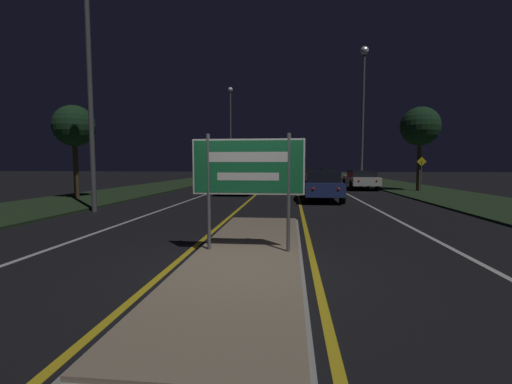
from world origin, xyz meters
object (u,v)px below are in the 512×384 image
at_px(car_receding_0, 321,185).
at_px(streetlight_right_near, 363,91).
at_px(highway_sign, 248,171).
at_px(car_receding_3, 327,173).
at_px(streetlight_left_near, 87,18).
at_px(car_approaching_1, 220,176).
at_px(warning_sign, 421,170).
at_px(car_receding_1, 361,179).
at_px(car_approaching_0, 238,182).
at_px(streetlight_left_far, 231,119).
at_px(car_receding_2, 306,175).

bearing_deg(car_receding_0, streetlight_right_near, 69.37).
distance_m(highway_sign, car_receding_3, 39.51).
xyz_separation_m(streetlight_left_near, car_approaching_1, (0.84, 19.05, -6.28)).
bearing_deg(streetlight_left_near, car_receding_0, 29.02).
height_order(streetlight_right_near, warning_sign, streetlight_right_near).
bearing_deg(car_receding_1, car_approaching_1, 152.99).
xyz_separation_m(highway_sign, car_receding_3, (5.58, 39.11, -0.92)).
bearing_deg(car_approaching_0, car_receding_3, 72.34).
bearing_deg(warning_sign, streetlight_right_near, 120.26).
xyz_separation_m(streetlight_left_far, warning_sign, (15.49, -17.56, -5.72)).
height_order(streetlight_right_near, car_receding_0, streetlight_right_near).
height_order(streetlight_left_near, warning_sign, streetlight_left_near).
bearing_deg(car_receding_1, streetlight_right_near, 77.56).
relative_size(streetlight_left_far, car_approaching_1, 2.55).
height_order(streetlight_left_far, streetlight_right_near, streetlight_left_far).
xyz_separation_m(car_receding_2, car_approaching_0, (-4.76, -15.50, -0.03)).
bearing_deg(car_receding_0, highway_sign, -102.47).
bearing_deg(streetlight_left_near, car_receding_2, 69.73).
xyz_separation_m(car_receding_3, car_approaching_0, (-7.96, -25.00, -0.03)).
bearing_deg(warning_sign, car_approaching_1, 151.05).
bearing_deg(streetlight_right_near, streetlight_left_far, 134.81).
height_order(car_receding_2, warning_sign, warning_sign).
xyz_separation_m(highway_sign, car_approaching_1, (-5.66, 24.59, -0.90)).
xyz_separation_m(streetlight_left_near, car_receding_3, (12.09, 33.56, -6.30)).
distance_m(streetlight_left_far, car_receding_0, 25.87).
bearing_deg(streetlight_right_near, car_receding_0, -110.63).
distance_m(streetlight_left_far, car_receding_1, 20.51).
bearing_deg(highway_sign, warning_sign, 60.89).
relative_size(streetlight_right_near, car_receding_2, 2.61).
distance_m(streetlight_left_near, streetlight_right_near, 20.24).
xyz_separation_m(streetlight_right_near, car_approaching_0, (-8.73, -7.07, -6.78)).
height_order(highway_sign, warning_sign, highway_sign).
xyz_separation_m(car_receding_1, car_approaching_0, (-8.20, -4.63, -0.04)).
distance_m(car_receding_1, car_approaching_1, 12.88).
distance_m(car_receding_0, warning_sign, 9.09).
bearing_deg(streetlight_left_far, car_receding_1, -51.37).
distance_m(streetlight_left_far, streetlight_right_near, 18.03).
distance_m(car_receding_0, car_approaching_1, 16.25).
relative_size(car_receding_3, car_approaching_1, 0.99).
relative_size(streetlight_right_near, car_approaching_0, 2.51).
height_order(streetlight_right_near, car_approaching_0, streetlight_right_near).
xyz_separation_m(car_receding_0, car_approaching_0, (-4.69, 3.67, -0.07)).
relative_size(car_receding_3, warning_sign, 1.92).
xyz_separation_m(streetlight_left_near, streetlight_right_near, (12.86, 15.63, 0.46)).
bearing_deg(streetlight_right_near, car_receding_1, -102.44).
height_order(car_receding_3, car_approaching_0, car_receding_3).
distance_m(car_receding_1, warning_sign, 4.11).
xyz_separation_m(car_receding_0, car_receding_2, (0.07, 19.18, -0.03)).
bearing_deg(car_receding_1, warning_sign, -35.12).
xyz_separation_m(streetlight_right_near, car_receding_0, (-4.04, -10.74, -6.72)).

